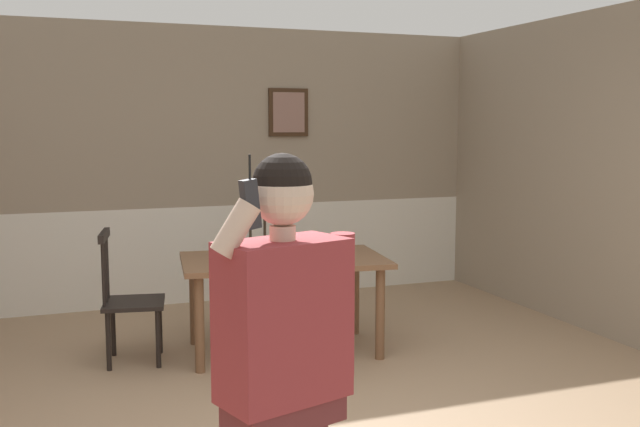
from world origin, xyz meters
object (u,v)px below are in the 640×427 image
(dining_table, at_px, (284,270))
(person_figure, at_px, (285,354))
(chair_by_doorway, at_px, (267,271))
(chair_near_window, at_px, (129,300))

(dining_table, height_order, person_figure, person_figure)
(chair_by_doorway, distance_m, person_figure, 3.89)
(chair_by_doorway, bearing_deg, dining_table, 91.32)
(dining_table, bearing_deg, chair_near_window, 172.29)
(chair_near_window, distance_m, chair_by_doorway, 1.42)
(dining_table, distance_m, person_figure, 3.05)
(dining_table, xyz_separation_m, chair_near_window, (-1.14, 0.15, -0.17))
(dining_table, relative_size, person_figure, 0.99)
(dining_table, xyz_separation_m, person_figure, (-0.91, -2.89, 0.31))
(chair_near_window, bearing_deg, dining_table, 92.48)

